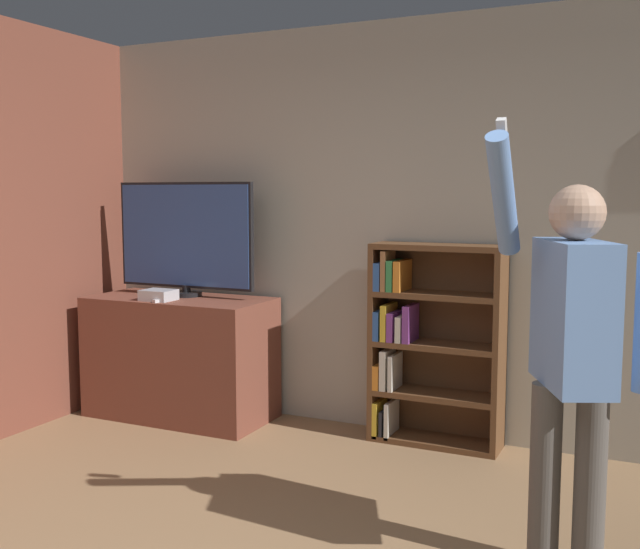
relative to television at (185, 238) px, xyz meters
name	(u,v)px	position (x,y,z in m)	size (l,w,h in m)	color
wall_back	(418,230)	(1.62, 0.30, 0.08)	(6.74, 0.09, 2.70)	#B2AD9E
tv_ledge	(180,357)	(0.00, -0.09, -0.85)	(1.29, 0.62, 0.86)	brown
television	(185,238)	(0.00, 0.00, 0.00)	(1.09, 0.22, 0.81)	black
game_console	(159,295)	(-0.05, -0.26, -0.38)	(0.22, 0.18, 0.07)	silver
remote_loose	(162,300)	(0.02, -0.31, -0.41)	(0.08, 0.14, 0.02)	white
bookshelf	(426,342)	(1.74, 0.12, -0.62)	(0.83, 0.28, 1.27)	brown
person	(572,340)	(2.77, -1.24, -0.28)	(0.64, 0.58, 1.88)	#56514C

